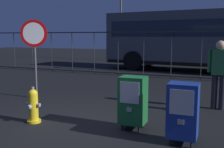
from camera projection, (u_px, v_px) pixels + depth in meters
name	position (u px, v px, depth m)	size (l,w,h in m)	color
ground_plane	(75.00, 125.00, 5.44)	(60.00, 60.00, 0.00)	black
fire_hydrant	(33.00, 106.00, 5.58)	(0.33, 0.31, 0.75)	yellow
newspaper_box_primary	(183.00, 110.00, 4.42)	(0.48, 0.42, 1.02)	black
newspaper_box_secondary	(133.00, 100.00, 5.14)	(0.48, 0.42, 1.02)	black
stop_sign	(34.00, 42.00, 7.63)	(0.71, 0.31, 2.23)	#4C4F54
pedestrian	(219.00, 71.00, 6.51)	(0.55, 0.22, 1.67)	black
traffic_cone	(176.00, 100.00, 6.53)	(0.36, 0.36, 0.53)	black
fence_barrier	(157.00, 54.00, 11.58)	(18.03, 0.04, 2.00)	#2D2D33
bus_near	(211.00, 38.00, 13.46)	(10.66, 3.43, 3.00)	#4C5156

